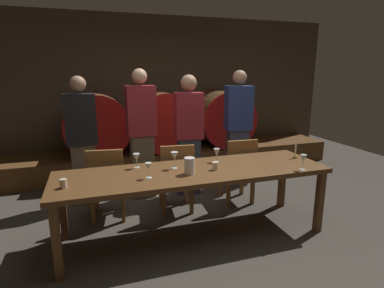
{
  "coord_description": "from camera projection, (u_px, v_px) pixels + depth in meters",
  "views": [
    {
      "loc": [
        -1.19,
        -2.89,
        1.74
      ],
      "look_at": [
        -0.18,
        0.18,
        0.96
      ],
      "focal_mm": 29.02,
      "sensor_mm": 36.0,
      "label": 1
    }
  ],
  "objects": [
    {
      "name": "ground_plane",
      "position": [
        212.0,
        231.0,
        3.43
      ],
      "size": [
        9.03,
        9.03,
        0.0
      ],
      "primitive_type": "plane",
      "color": "#3F3A33"
    },
    {
      "name": "back_wall",
      "position": [
        155.0,
        92.0,
        5.81
      ],
      "size": [
        6.94,
        0.24,
        2.69
      ],
      "primitive_type": "cube",
      "color": "#473A2D",
      "rests_on": "ground"
    },
    {
      "name": "barrel_shelf",
      "position": [
        163.0,
        159.0,
        5.57
      ],
      "size": [
        6.25,
        0.9,
        0.37
      ],
      "primitive_type": "cube",
      "color": "brown",
      "rests_on": "ground"
    },
    {
      "name": "wine_barrel_left",
      "position": [
        97.0,
        124.0,
        5.08
      ],
      "size": [
        1.01,
        0.9,
        1.01
      ],
      "color": "#513319",
      "rests_on": "barrel_shelf"
    },
    {
      "name": "wine_barrel_center",
      "position": [
        161.0,
        121.0,
        5.41
      ],
      "size": [
        1.01,
        0.9,
        1.01
      ],
      "color": "#513319",
      "rests_on": "barrel_shelf"
    },
    {
      "name": "wine_barrel_right",
      "position": [
        221.0,
        118.0,
        5.75
      ],
      "size": [
        1.01,
        0.9,
        1.01
      ],
      "color": "#513319",
      "rests_on": "barrel_shelf"
    },
    {
      "name": "dining_table",
      "position": [
        194.0,
        176.0,
        3.21
      ],
      "size": [
        2.79,
        0.82,
        0.73
      ],
      "color": "brown",
      "rests_on": "ground"
    },
    {
      "name": "chair_left",
      "position": [
        107.0,
        180.0,
        3.6
      ],
      "size": [
        0.45,
        0.45,
        0.88
      ],
      "rotation": [
        0.0,
        0.0,
        3.0
      ],
      "color": "brown",
      "rests_on": "ground"
    },
    {
      "name": "chair_center",
      "position": [
        176.0,
        175.0,
        3.8
      ],
      "size": [
        0.44,
        0.44,
        0.88
      ],
      "rotation": [
        0.0,
        0.0,
        3.03
      ],
      "color": "brown",
      "rests_on": "ground"
    },
    {
      "name": "chair_right",
      "position": [
        238.0,
        168.0,
        4.07
      ],
      "size": [
        0.42,
        0.42,
        0.88
      ],
      "rotation": [
        0.0,
        0.0,
        3.09
      ],
      "color": "brown",
      "rests_on": "ground"
    },
    {
      "name": "guest_far_left",
      "position": [
        82.0,
        140.0,
        3.99
      ],
      "size": [
        0.38,
        0.24,
        1.67
      ],
      "rotation": [
        0.0,
        0.0,
        3.15
      ],
      "color": "brown",
      "rests_on": "ground"
    },
    {
      "name": "guest_center_left",
      "position": [
        142.0,
        133.0,
        4.18
      ],
      "size": [
        0.39,
        0.26,
        1.76
      ],
      "rotation": [
        0.0,
        0.0,
        3.19
      ],
      "color": "brown",
      "rests_on": "ground"
    },
    {
      "name": "guest_center_right",
      "position": [
        189.0,
        134.0,
        4.31
      ],
      "size": [
        0.4,
        0.27,
        1.68
      ],
      "rotation": [
        0.0,
        0.0,
        3.05
      ],
      "color": "#33384C",
      "rests_on": "ground"
    },
    {
      "name": "guest_far_right",
      "position": [
        238.0,
        128.0,
        4.64
      ],
      "size": [
        0.41,
        0.29,
        1.74
      ],
      "rotation": [
        0.0,
        0.0,
        3.01
      ],
      "color": "#33384C",
      "rests_on": "ground"
    },
    {
      "name": "candle_center",
      "position": [
        295.0,
        153.0,
        3.62
      ],
      "size": [
        0.05,
        0.05,
        0.21
      ],
      "color": "olive",
      "rests_on": "dining_table"
    },
    {
      "name": "pitcher",
      "position": [
        189.0,
        166.0,
        3.06
      ],
      "size": [
        0.1,
        0.1,
        0.17
      ],
      "color": "white",
      "rests_on": "dining_table"
    },
    {
      "name": "wine_glass_far_left",
      "position": [
        136.0,
        158.0,
        3.24
      ],
      "size": [
        0.07,
        0.07,
        0.15
      ],
      "color": "silver",
      "rests_on": "dining_table"
    },
    {
      "name": "wine_glass_left",
      "position": [
        148.0,
        167.0,
        2.93
      ],
      "size": [
        0.06,
        0.06,
        0.15
      ],
      "color": "silver",
      "rests_on": "dining_table"
    },
    {
      "name": "wine_glass_center",
      "position": [
        174.0,
        156.0,
        3.22
      ],
      "size": [
        0.08,
        0.08,
        0.18
      ],
      "color": "silver",
      "rests_on": "dining_table"
    },
    {
      "name": "wine_glass_right",
      "position": [
        217.0,
        153.0,
        3.46
      ],
      "size": [
        0.07,
        0.07,
        0.15
      ],
      "color": "silver",
      "rests_on": "dining_table"
    },
    {
      "name": "wine_glass_far_right",
      "position": [
        303.0,
        159.0,
        3.17
      ],
      "size": [
        0.06,
        0.06,
        0.16
      ],
      "color": "silver",
      "rests_on": "dining_table"
    },
    {
      "name": "cup_left",
      "position": [
        63.0,
        183.0,
        2.7
      ],
      "size": [
        0.06,
        0.06,
        0.08
      ],
      "primitive_type": "cylinder",
      "color": "beige",
      "rests_on": "dining_table"
    },
    {
      "name": "cup_right",
      "position": [
        215.0,
        166.0,
        3.19
      ],
      "size": [
        0.06,
        0.06,
        0.08
      ],
      "primitive_type": "cylinder",
      "color": "beige",
      "rests_on": "dining_table"
    }
  ]
}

